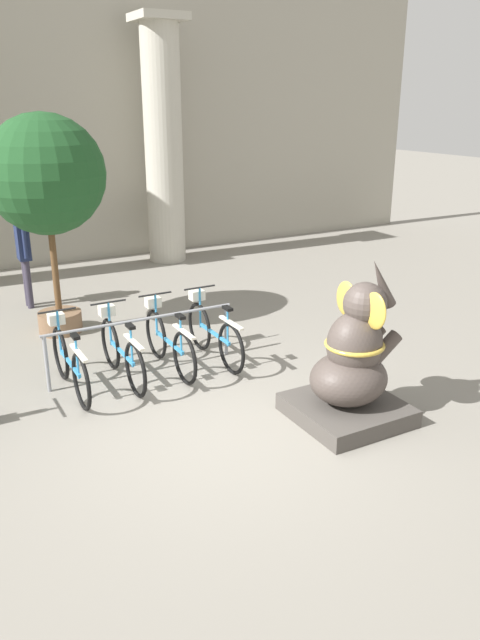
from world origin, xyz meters
TOP-DOWN VIEW (x-y plane):
  - ground_plane at (0.00, 0.00)m, footprint 60.00×60.00m
  - building_facade at (0.00, 8.60)m, footprint 20.00×0.20m
  - column_right at (2.49, 7.60)m, footprint 1.03×1.03m
  - bike_rack at (-0.23, 1.95)m, footprint 2.64×0.05m
  - bicycle_0 at (-1.25, 1.81)m, footprint 0.48×1.70m
  - bicycle_1 at (-0.57, 1.82)m, footprint 0.48×1.70m
  - bicycle_2 at (0.11, 1.86)m, footprint 0.48×1.70m
  - bicycle_3 at (0.79, 1.86)m, footprint 0.48×1.70m
  - elephant_statue at (1.41, -0.43)m, footprint 1.19×1.19m
  - person_pedestrian at (-1.01, 5.59)m, footprint 0.23×0.47m
  - potted_tree at (-0.83, 4.06)m, footprint 1.77×1.77m

SIDE VIEW (x-z plane):
  - ground_plane at x=0.00m, z-range 0.00..0.00m
  - bicycle_0 at x=-1.25m, z-range -0.08..0.90m
  - bicycle_1 at x=-0.57m, z-range -0.08..0.90m
  - bicycle_2 at x=0.11m, z-range -0.08..0.90m
  - bicycle_3 at x=0.79m, z-range -0.08..0.90m
  - bike_rack at x=-0.23m, z-range 0.19..0.96m
  - elephant_statue at x=1.41m, z-range -0.31..1.58m
  - person_pedestrian at x=-1.01m, z-range 0.18..1.95m
  - potted_tree at x=-0.83m, z-range 0.72..4.07m
  - column_right at x=2.49m, z-range 0.04..5.20m
  - building_facade at x=0.00m, z-range 0.00..6.00m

